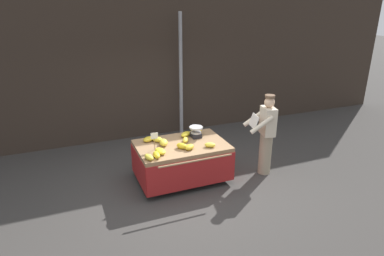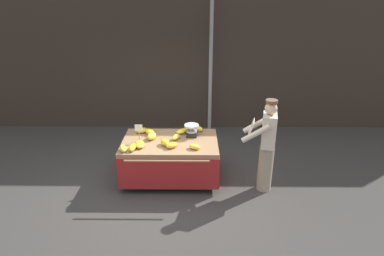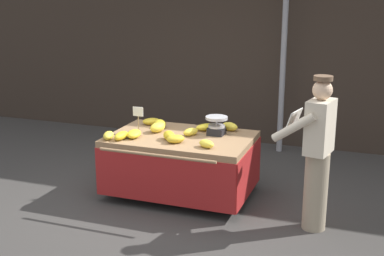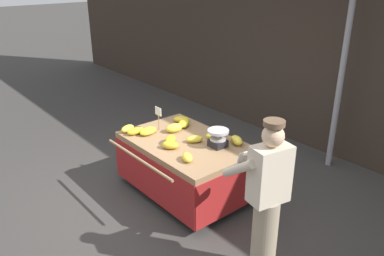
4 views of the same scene
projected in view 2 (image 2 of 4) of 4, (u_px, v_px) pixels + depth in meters
The scene contains 19 objects.
ground_plane at pixel (163, 189), 6.00m from camera, with size 60.00×60.00×0.00m, color #383533.
back_wall at pixel (171, 44), 8.09m from camera, with size 16.00×0.24×4.37m, color #332821.
street_pole at pixel (211, 71), 7.88m from camera, with size 0.09×0.09×3.21m, color gray.
banana_cart at pixel (170, 150), 6.16m from camera, with size 1.80×1.38×0.79m.
weighing_scale at pixel (192, 130), 6.23m from camera, with size 0.28×0.28×0.24m.
price_sign at pixel (139, 129), 5.94m from camera, with size 0.14×0.01×0.34m.
banana_bunch_0 at pixel (195, 147), 5.73m from camera, with size 0.12×0.21×0.09m, color yellow.
banana_bunch_1 at pixel (140, 144), 5.82m from camera, with size 0.17×0.28×0.09m, color yellow.
banana_bunch_2 at pixel (197, 129), 6.48m from camera, with size 0.13×0.23×0.11m, color yellow.
banana_bunch_3 at pixel (152, 136), 6.12m from camera, with size 0.16×0.25×0.12m, color yellow.
banana_bunch_4 at pixel (172, 145), 5.78m from camera, with size 0.15×0.22×0.10m, color gold.
banana_bunch_5 at pixel (165, 143), 5.86m from camera, with size 0.13×0.23×0.11m, color gold.
banana_bunch_6 at pixel (183, 131), 6.38m from camera, with size 0.15×0.28×0.09m, color yellow.
banana_bunch_7 at pixel (142, 130), 6.42m from camera, with size 0.16×0.24×0.09m, color gold.
banana_bunch_8 at pixel (150, 132), 6.33m from camera, with size 0.15×0.26×0.10m, color yellow.
banana_bunch_9 at pixel (123, 149), 5.66m from camera, with size 0.12×0.23×0.10m, color yellow.
banana_bunch_10 at pixel (176, 137), 6.12m from camera, with size 0.11×0.23×0.09m, color yellow.
banana_bunch_11 at pixel (132, 148), 5.70m from camera, with size 0.11×0.26×0.10m, color gold.
vendor_person at pixel (266, 146), 5.69m from camera, with size 0.64×0.60×1.71m.
Camera 2 is at (0.58, -5.11, 3.33)m, focal length 30.52 mm.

